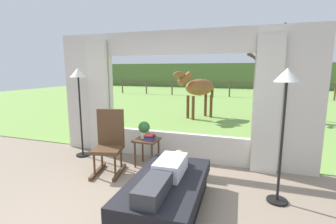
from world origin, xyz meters
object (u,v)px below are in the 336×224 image
Objects in this scene: floor_lamp_right at (286,95)px; reclining_person at (166,173)px; rocking_chair at (109,142)px; horse at (198,88)px; floor_lamp_left at (79,86)px; potted_plant at (144,129)px; recliner_sofa at (167,193)px; pasture_tree at (263,73)px; side_table at (147,144)px; book_stack at (150,137)px.

reclining_person is at bearing -152.87° from floor_lamp_right.
horse is at bearing 71.17° from rocking_chair.
floor_lamp_left is 1.00× the size of floor_lamp_right.
floor_lamp_left is (-1.44, -0.01, 0.78)m from potted_plant.
rocking_chair is at bearing 176.82° from floor_lamp_right.
floor_lamp_right is at bearing 23.11° from recliner_sofa.
horse is (-0.91, 6.12, 0.63)m from reclining_person.
pasture_tree is (2.22, 0.87, 0.52)m from horse.
pasture_tree is at bearing 56.71° from floor_lamp_left.
book_stack is (0.09, -0.06, 0.15)m from side_table.
potted_plant reaches higher than book_stack.
floor_lamp_right reaches higher than recliner_sofa.
pasture_tree is (2.68, 6.12, 1.13)m from rocking_chair.
pasture_tree is at bearing 90.72° from floor_lamp_right.
reclining_person reaches higher than recliner_sofa.
side_table is 0.19m from book_stack.
horse is (-2.30, 5.41, -0.33)m from floor_lamp_right.
rocking_chair is 0.73m from book_stack.
rocking_chair is 0.70m from potted_plant.
potted_plant is at bearing 129.53° from horse.
reclining_person is 1.48m from book_stack.
horse is at bearing 91.68° from book_stack.
floor_lamp_left is at bearing 138.88° from rocking_chair.
pasture_tree reaches higher than book_stack.
horse is at bearing 96.04° from reclining_person.
rocking_chair is 3.50× the size of potted_plant.
reclining_person is 0.83× the size of horse.
floor_lamp_right is at bearing -16.97° from rocking_chair.
pasture_tree is at bearing 69.08° from side_table.
floor_lamp_right is (1.39, 0.66, 1.27)m from recliner_sofa.
book_stack is (-0.76, 1.22, 0.36)m from recliner_sofa.
floor_lamp_right is at bearing 24.76° from reclining_person.
horse is (0.46, 5.26, 0.61)m from rocking_chair.
reclining_person reaches higher than book_stack.
book_stack is at bearing 131.50° from horse.
pasture_tree is (3.68, 5.61, 0.19)m from floor_lamp_left.
horse is 2.44m from pasture_tree.
recliner_sofa is at bearing -58.00° from book_stack.
rocking_chair is at bearing 145.31° from reclining_person.
floor_lamp_left is at bearing -179.63° from potted_plant.
reclining_person is at bearing -30.28° from floor_lamp_left.
reclining_person is 7.20m from pasture_tree.
rocking_chair is 6.78m from pasture_tree.
recliner_sofa is 1.55× the size of rocking_chair.
floor_lamp_left reaches higher than horse.
pasture_tree is (1.31, 6.94, 1.46)m from recliner_sofa.
pasture_tree is at bearing 70.05° from book_stack.
book_stack is (-0.76, 1.27, 0.06)m from reclining_person.
rocking_chair is 5.74× the size of book_stack.
rocking_chair reaches higher than reclining_person.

